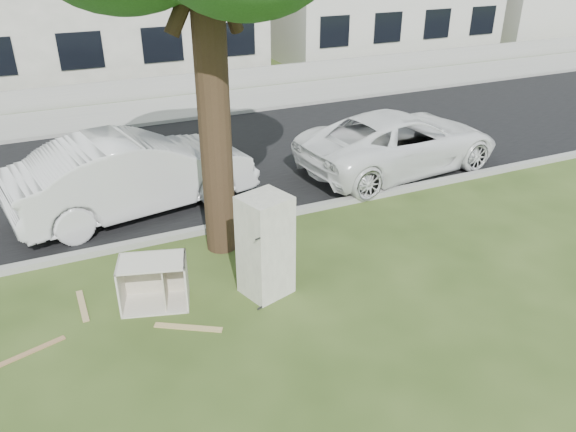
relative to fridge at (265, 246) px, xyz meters
name	(u,v)px	position (x,y,z in m)	size (l,w,h in m)	color
ground	(282,293)	(0.20, -0.15, -0.84)	(120.00, 120.00, 0.00)	#2D3F16
road	(184,165)	(0.20, 5.85, -0.83)	(120.00, 7.00, 0.01)	black
kerb_near	(231,227)	(0.20, 2.30, -0.84)	(120.00, 0.18, 0.12)	gray
kerb_far	(153,125)	(0.20, 9.40, -0.84)	(120.00, 0.18, 0.12)	gray
sidewalk	(143,112)	(0.20, 10.85, -0.83)	(120.00, 2.80, 0.01)	gray
low_wall	(132,90)	(0.20, 12.45, -0.49)	(120.00, 0.15, 0.70)	gray
fridge	(265,246)	(0.00, 0.00, 0.00)	(0.69, 0.64, 1.67)	silver
cabinet	(154,283)	(-1.69, 0.37, -0.44)	(1.01, 0.62, 0.78)	white
plank_a	(28,353)	(-3.55, -0.04, -0.83)	(1.01, 0.08, 0.02)	#98704A
plank_b	(188,327)	(-1.40, -0.41, -0.82)	(1.01, 0.10, 0.02)	tan
plank_c	(83,306)	(-2.75, 0.79, -0.82)	(0.86, 0.10, 0.02)	tan
car_center	(134,173)	(-1.28, 3.86, -0.03)	(1.71, 4.90, 1.61)	silver
car_right	(400,141)	(4.89, 3.50, -0.14)	(2.32, 5.03, 1.40)	white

